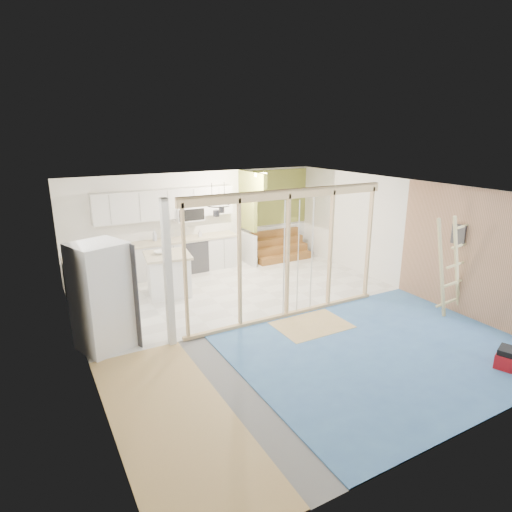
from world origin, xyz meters
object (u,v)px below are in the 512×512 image
island (168,275)px  toolbox (506,358)px  fridge (102,297)px  ladder (451,267)px

island → toolbox: size_ratio=2.61×
island → toolbox: island is taller
fridge → ladder: (6.28, -1.98, 0.11)m
toolbox → ladder: size_ratio=0.21×
island → toolbox: bearing=-47.9°
island → ladder: size_ratio=0.55×
island → toolbox: (3.68, -5.66, -0.32)m
toolbox → ladder: bearing=43.4°
fridge → toolbox: (5.41, -3.78, -0.78)m
island → ladder: ladder is taller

